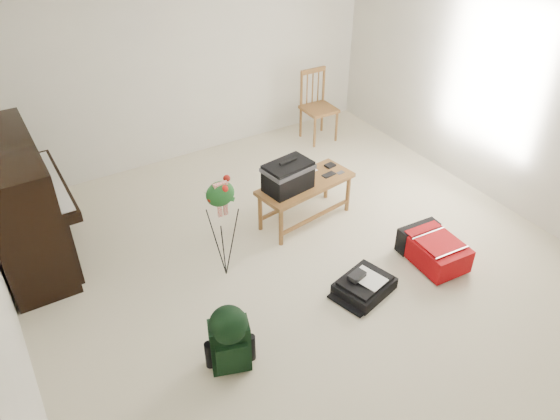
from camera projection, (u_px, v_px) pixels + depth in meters
floor at (309, 272)px, 5.23m from camera, size 5.00×5.50×0.01m
ceiling at (321, 2)px, 3.79m from camera, size 5.00×5.50×0.01m
wall_back at (183, 59)px, 6.43m from camera, size 5.00×0.04×2.50m
wall_right at (517, 95)px, 5.57m from camera, size 0.04×5.50×2.50m
piano at (21, 207)px, 5.08m from camera, size 0.71×1.50×1.25m
bench at (292, 177)px, 5.55m from camera, size 1.11×0.58×0.81m
dining_chair at (318, 107)px, 7.22m from camera, size 0.41×0.41×0.94m
red_suitcase at (430, 247)px, 5.31m from camera, size 0.46×0.65×0.27m
black_duffel at (364, 285)px, 4.97m from camera, size 0.58×0.51×0.21m
green_backpack at (230, 336)px, 4.14m from camera, size 0.35×0.32×0.61m
flower_stand at (223, 231)px, 4.91m from camera, size 0.34×0.34×1.06m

